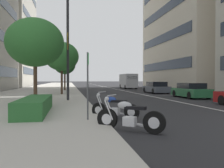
{
  "coord_description": "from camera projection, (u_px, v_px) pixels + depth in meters",
  "views": [
    {
      "loc": [
        -6.54,
        7.67,
        1.59
      ],
      "look_at": [
        16.25,
        3.49,
        1.15
      ],
      "focal_mm": 37.79,
      "sensor_mm": 36.0,
      "label": 1
    }
  ],
  "objects": [
    {
      "name": "motorcycle_by_sign_pole",
      "position": [
        129.0,
        118.0,
        7.17
      ],
      "size": [
        1.37,
        1.86,
        1.11
      ],
      "rotation": [
        0.0,
        0.0,
        0.95
      ],
      "color": "black",
      "rests_on": "ground"
    },
    {
      "name": "delivery_van_ahead",
      "position": [
        128.0,
        81.0,
        41.52
      ],
      "size": [
        5.62,
        2.08,
        2.56
      ],
      "rotation": [
        0.0,
        0.0,
        0.0
      ],
      "color": "#B7B7BC",
      "rests_on": "ground"
    },
    {
      "name": "street_tree_near_plaza_corner",
      "position": [
        35.0,
        43.0,
        14.05
      ],
      "size": [
        3.41,
        3.41,
        5.1
      ],
      "color": "#473323",
      "rests_on": "sidewalk_right_plaza"
    },
    {
      "name": "street_lamp_with_banners",
      "position": [
        72.0,
        26.0,
        16.39
      ],
      "size": [
        1.26,
        2.07,
        8.9
      ],
      "color": "#232326",
      "rests_on": "sidewalk_right_plaza"
    },
    {
      "name": "motorcycle_under_tarp",
      "position": [
        114.0,
        108.0,
        9.6
      ],
      "size": [
        1.35,
        1.76,
        1.09
      ],
      "rotation": [
        0.0,
        0.0,
        0.93
      ],
      "color": "black",
      "rests_on": "ground"
    },
    {
      "name": "clipped_hedge_bed",
      "position": [
        35.0,
        105.0,
        10.24
      ],
      "size": [
        4.79,
        1.1,
        0.65
      ],
      "primitive_type": "cube",
      "color": "#28602D",
      "rests_on": "sidewalk_right_plaza"
    },
    {
      "name": "street_tree_by_lamp_post",
      "position": [
        65.0,
        65.0,
        31.87
      ],
      "size": [
        2.87,
        2.87,
        4.61
      ],
      "color": "#473323",
      "rests_on": "sidewalk_right_plaza"
    },
    {
      "name": "parking_sign_by_curb",
      "position": [
        88.0,
        79.0,
        8.4
      ],
      "size": [
        0.32,
        0.06,
        2.41
      ],
      "color": "#47494C",
      "rests_on": "sidewalk_right_plaza"
    },
    {
      "name": "street_tree_far_plaza",
      "position": [
        62.0,
        57.0,
        23.19
      ],
      "size": [
        3.34,
        3.34,
        5.14
      ],
      "color": "#473323",
      "rests_on": "sidewalk_right_plaza"
    },
    {
      "name": "car_approaching_light",
      "position": [
        156.0,
        88.0,
        27.64
      ],
      "size": [
        4.62,
        1.95,
        1.33
      ],
      "rotation": [
        0.0,
        0.0,
        -0.01
      ],
      "color": "#4C515B",
      "rests_on": "ground"
    },
    {
      "name": "sidewalk_right_plaza",
      "position": [
        46.0,
        90.0,
        35.36
      ],
      "size": [
        160.0,
        9.36,
        0.15
      ],
      "primitive_type": "cube",
      "color": "#B2ADA3",
      "rests_on": "ground"
    },
    {
      "name": "car_following_behind",
      "position": [
        191.0,
        91.0,
        20.42
      ],
      "size": [
        4.36,
        1.88,
        1.29
      ],
      "rotation": [
        0.0,
        0.0,
        -0.02
      ],
      "color": "#236038",
      "rests_on": "ground"
    },
    {
      "name": "lane_centre_stripe",
      "position": [
        112.0,
        88.0,
        42.27
      ],
      "size": [
        110.0,
        0.16,
        0.01
      ],
      "primitive_type": "cube",
      "color": "silver",
      "rests_on": "ground"
    }
  ]
}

